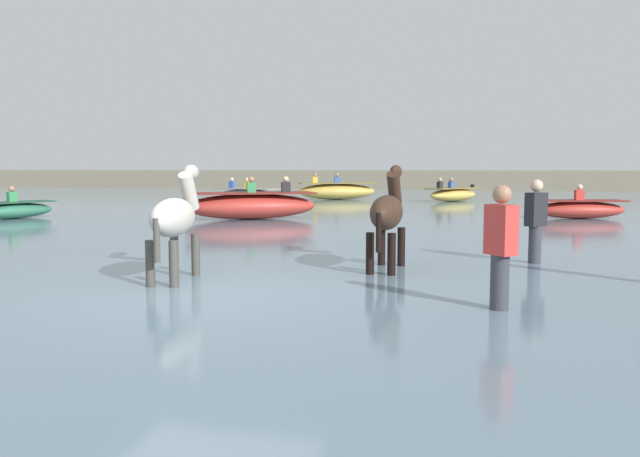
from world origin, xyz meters
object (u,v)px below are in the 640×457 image
horse_trailing_pinto (175,220)px  boat_mid_channel (12,210)px  horse_lead_dark_bay (387,215)px  boat_far_inshore (453,194)px  boat_distant_east (337,191)px  person_onlooker_left (535,227)px  boat_far_offshore (579,209)px  person_spectator_far (500,256)px  boat_near_port (247,195)px  boat_distant_west (251,206)px

horse_trailing_pinto → boat_mid_channel: bearing=138.6°
horse_lead_dark_bay → boat_far_inshore: horse_lead_dark_bay is taller
horse_lead_dark_bay → boat_distant_east: horse_lead_dark_bay is taller
boat_mid_channel → person_onlooker_left: size_ratio=1.64×
boat_mid_channel → boat_far_offshore: boat_far_offshore is taller
person_spectator_far → horse_trailing_pinto: bearing=168.7°
boat_near_port → boat_far_inshore: 9.58m
boat_far_inshore → person_spectator_far: person_spectator_far is taller
boat_far_inshore → person_spectator_far: size_ratio=2.01×
boat_mid_channel → boat_far_inshore: (12.75, 13.69, 0.05)m
boat_near_port → person_onlooker_left: size_ratio=2.08×
person_spectator_far → boat_mid_channel: bearing=146.0°
person_spectator_far → person_onlooker_left: size_ratio=1.00×
boat_distant_east → boat_far_inshore: boat_distant_east is taller
boat_far_inshore → boat_far_offshore: bearing=-66.9°
horse_trailing_pinto → boat_far_offshore: horse_trailing_pinto is taller
horse_trailing_pinto → boat_near_port: 20.31m
boat_near_port → horse_lead_dark_bay: bearing=-63.6°
boat_distant_west → person_spectator_far: bearing=-58.2°
boat_distant_east → boat_mid_channel: bearing=-116.5°
boat_distant_east → boat_far_offshore: bearing=-45.8°
person_spectator_far → person_onlooker_left: same height
horse_lead_dark_bay → boat_near_port: bearing=116.4°
person_spectator_far → boat_far_inshore: bearing=93.0°
boat_far_offshore → boat_mid_channel: bearing=-166.1°
horse_trailing_pinto → boat_distant_east: 22.89m
horse_trailing_pinto → person_spectator_far: size_ratio=1.14×
boat_near_port → person_onlooker_left: (11.04, -16.57, 0.26)m
boat_near_port → boat_mid_channel: boat_near_port is taller
person_spectator_far → person_onlooker_left: bearing=79.3°
boat_far_inshore → person_onlooker_left: size_ratio=2.01×
boat_distant_west → boat_near_port: size_ratio=1.23×
boat_distant_east → boat_far_inshore: 5.69m
boat_distant_east → boat_far_offshore: 13.98m
boat_mid_channel → boat_far_inshore: 18.70m
boat_far_offshore → horse_lead_dark_bay: bearing=-111.7°
horse_trailing_pinto → boat_mid_channel: (-9.72, 8.57, -0.55)m
boat_distant_west → boat_mid_channel: bearing=-167.5°
boat_far_inshore → horse_trailing_pinto: bearing=-97.7°
boat_near_port → person_onlooker_left: 19.91m
boat_far_offshore → horse_trailing_pinto: bearing=-119.2°
boat_distant_west → boat_far_inshore: size_ratio=1.27×
boat_distant_east → boat_far_inshore: size_ratio=1.25×
boat_distant_east → boat_mid_channel: 15.84m
boat_near_port → boat_far_inshore: size_ratio=1.04×
boat_distant_west → boat_distant_east: bearing=90.3°
horse_trailing_pinto → boat_distant_east: (-2.65, 22.74, -0.41)m
boat_near_port → person_spectator_far: 22.71m
boat_distant_west → horse_trailing_pinto: bearing=-75.7°
person_onlooker_left → boat_near_port: bearing=123.7°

